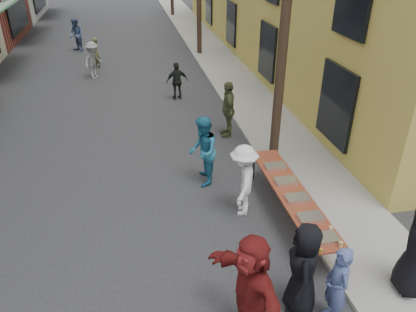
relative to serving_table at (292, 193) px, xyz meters
name	(u,v)px	position (x,y,z in m)	size (l,w,h in m)	color
ground	(127,248)	(-3.74, -0.29, -0.71)	(120.00, 120.00, 0.00)	#28282B
sidewalk	(212,53)	(1.26, 14.71, -0.66)	(2.20, 60.00, 0.10)	gray
serving_table	(292,193)	(0.00, 0.00, 0.00)	(0.70, 4.00, 0.75)	maroon
catering_tray_sausage	(325,238)	(0.00, -1.65, 0.08)	(0.50, 0.33, 0.08)	maroon
catering_tray_foil_b	(310,217)	(0.00, -1.00, 0.08)	(0.50, 0.33, 0.08)	#B2B2B7
catering_tray_buns	(297,198)	(0.00, -0.30, 0.08)	(0.50, 0.33, 0.08)	tan
catering_tray_foil_d	(285,181)	(0.00, 0.40, 0.08)	(0.50, 0.33, 0.08)	#B2B2B7
catering_tray_buns_end	(275,166)	(0.00, 1.10, 0.08)	(0.50, 0.33, 0.08)	tan
condiment_jar_a	(321,250)	(-0.22, -1.95, 0.08)	(0.07, 0.07, 0.08)	#A57F26
condiment_jar_b	(318,247)	(-0.22, -1.85, 0.08)	(0.07, 0.07, 0.08)	#A57F26
condiment_jar_c	(316,243)	(-0.22, -1.75, 0.08)	(0.07, 0.07, 0.08)	#A57F26
cup_stack	(341,245)	(0.20, -1.90, 0.10)	(0.08, 0.08, 0.12)	tan
guest_front_a	(303,269)	(-0.77, -2.43, 0.19)	(0.88, 0.57, 1.80)	black
guest_front_b	(337,287)	(-0.34, -2.80, 0.06)	(0.57, 0.37, 1.55)	#445285
guest_front_c	(203,151)	(-1.67, 1.94, 0.22)	(0.91, 0.71, 1.87)	teal
guest_front_d	(243,180)	(-1.00, 0.48, 0.17)	(1.14, 0.65, 1.76)	white
guest_front_e	(228,109)	(-0.34, 4.63, 0.21)	(1.08, 0.45, 1.84)	#4F5632
guest_queue_back	(250,287)	(-1.79, -2.70, 0.26)	(1.81, 0.58, 1.95)	maroon
passerby_left	(93,60)	(-4.86, 11.67, 0.11)	(1.06, 0.61, 1.64)	gray
passerby_mid	(177,81)	(-1.50, 8.25, 0.03)	(0.87, 0.36, 1.48)	black
passerby_right	(96,53)	(-4.82, 13.18, 0.04)	(0.55, 0.36, 1.50)	brown
passerby_far	(76,35)	(-5.98, 16.74, 0.19)	(0.87, 0.68, 1.80)	#41547F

